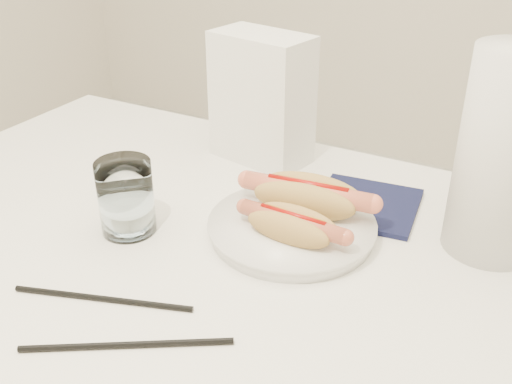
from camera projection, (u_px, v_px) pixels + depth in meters
The scene contains 10 objects.
table at pixel (208, 271), 0.91m from camera, with size 1.20×0.80×0.75m.
plate at pixel (292, 229), 0.89m from camera, with size 0.24×0.24×0.02m, color white.
hotdog_left at pixel (307, 196), 0.91m from camera, with size 0.20×0.09×0.06m.
hotdog_right at pixel (293, 225), 0.84m from camera, with size 0.16×0.07×0.04m.
water_glass at pixel (126, 197), 0.88m from camera, with size 0.08×0.08×0.11m, color white.
chopstick_near at pixel (103, 299), 0.76m from camera, with size 0.01×0.01×0.24m, color black.
chopstick_far at pixel (127, 345), 0.68m from camera, with size 0.01×0.01×0.25m, color black.
napkin_box at pixel (262, 99), 1.08m from camera, with size 0.18×0.10×0.24m, color white.
navy_napkin at pixel (366, 205), 0.97m from camera, with size 0.16×0.16×0.01m, color black.
paper_towel_roll at pixel (506, 155), 0.80m from camera, with size 0.13×0.13×0.29m, color silver.
Camera 1 is at (0.42, -0.62, 1.24)m, focal length 41.77 mm.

